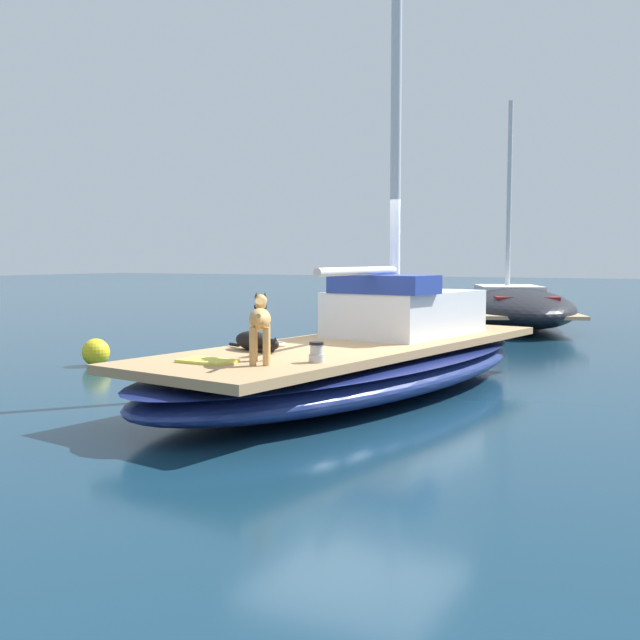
% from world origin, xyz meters
% --- Properties ---
extents(ground_plane, '(120.00, 120.00, 0.00)m').
position_xyz_m(ground_plane, '(0.00, 0.00, 0.00)').
color(ground_plane, '#143347').
extents(sailboat_main, '(3.53, 7.52, 0.66)m').
position_xyz_m(sailboat_main, '(0.00, 0.00, 0.34)').
color(sailboat_main, navy).
rests_on(sailboat_main, ground).
extents(mast_main, '(0.14, 2.27, 7.91)m').
position_xyz_m(mast_main, '(0.13, 0.75, 4.23)').
color(mast_main, silver).
rests_on(mast_main, sailboat_main).
extents(cabin_house, '(1.70, 2.40, 0.84)m').
position_xyz_m(cabin_house, '(0.17, 1.10, 1.01)').
color(cabin_house, silver).
rests_on(cabin_house, sailboat_main).
extents(dog_tan, '(0.56, 0.85, 0.70)m').
position_xyz_m(dog_tan, '(-0.05, -2.18, 1.08)').
color(dog_tan, tan).
rests_on(dog_tan, sailboat_main).
extents(dog_black, '(0.91, 0.47, 0.22)m').
position_xyz_m(dog_black, '(-0.65, -1.37, 0.77)').
color(dog_black, black).
rests_on(dog_black, sailboat_main).
extents(deck_winch, '(0.16, 0.16, 0.21)m').
position_xyz_m(deck_winch, '(0.45, -1.91, 0.76)').
color(deck_winch, '#B7B7BC').
rests_on(deck_winch, sailboat_main).
extents(coiled_rope, '(0.32, 0.32, 0.04)m').
position_xyz_m(coiled_rope, '(-0.70, -0.90, 0.68)').
color(coiled_rope, beige).
rests_on(coiled_rope, sailboat_main).
extents(deck_towel, '(0.58, 0.39, 0.03)m').
position_xyz_m(deck_towel, '(-0.53, -2.43, 0.68)').
color(deck_towel, '#D8D14C').
rests_on(deck_towel, sailboat_main).
extents(moored_boat_far_astern, '(5.39, 7.70, 5.77)m').
position_xyz_m(moored_boat_far_astern, '(-0.70, 10.56, 0.53)').
color(moored_boat_far_astern, black).
rests_on(moored_boat_far_astern, ground).
extents(mooring_buoy, '(0.44, 0.44, 0.44)m').
position_xyz_m(mooring_buoy, '(-4.75, 0.27, 0.22)').
color(mooring_buoy, yellow).
rests_on(mooring_buoy, ground).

